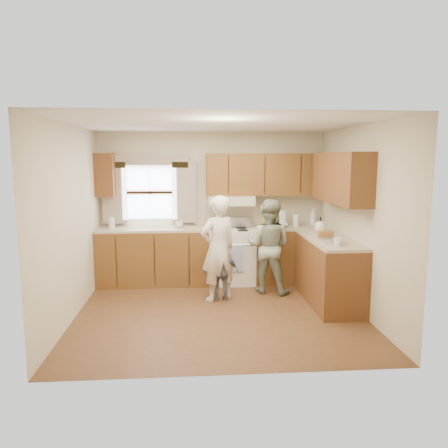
{
  "coord_description": "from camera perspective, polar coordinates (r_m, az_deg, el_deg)",
  "views": [
    {
      "loc": [
        -0.37,
        -5.67,
        2.07
      ],
      "look_at": [
        0.1,
        0.4,
        1.15
      ],
      "focal_mm": 35.0,
      "sensor_mm": 36.0,
      "label": 1
    }
  ],
  "objects": [
    {
      "name": "room",
      "position": [
        5.74,
        -0.69,
        0.38
      ],
      "size": [
        3.8,
        3.8,
        3.8
      ],
      "color": "#4D2F18",
      "rests_on": "ground"
    },
    {
      "name": "stove",
      "position": [
        7.32,
        0.95,
        -4.07
      ],
      "size": [
        0.76,
        0.67,
        1.07
      ],
      "color": "silver",
      "rests_on": "ground"
    },
    {
      "name": "woman_left",
      "position": [
        6.33,
        -0.77,
        -3.23
      ],
      "size": [
        0.67,
        0.59,
        1.55
      ],
      "primitive_type": "imported",
      "rotation": [
        0.0,
        0.0,
        3.62
      ],
      "color": "silver",
      "rests_on": "ground"
    },
    {
      "name": "kitchen_fixtures",
      "position": [
        6.93,
        3.82,
        -1.67
      ],
      "size": [
        3.8,
        2.25,
        2.15
      ],
      "color": "#4D2E10",
      "rests_on": "ground"
    },
    {
      "name": "child",
      "position": [
        6.4,
        -0.33,
        -6.24
      ],
      "size": [
        0.51,
        0.21,
        0.86
      ],
      "primitive_type": "imported",
      "rotation": [
        0.0,
        0.0,
        3.14
      ],
      "color": "slate",
      "rests_on": "ground"
    },
    {
      "name": "woman_right",
      "position": [
        6.77,
        5.86,
        -2.9
      ],
      "size": [
        0.87,
        0.8,
        1.45
      ],
      "primitive_type": "imported",
      "rotation": [
        0.0,
        0.0,
        2.7
      ],
      "color": "#294833",
      "rests_on": "ground"
    }
  ]
}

